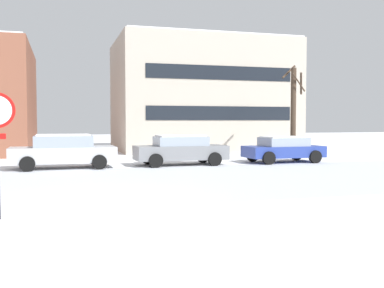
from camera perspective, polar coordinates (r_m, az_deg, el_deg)
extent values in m
plane|color=white|center=(12.05, -12.01, -7.19)|extent=(120.00, 120.00, 0.00)
cube|color=silver|center=(15.58, -13.00, -4.90)|extent=(80.00, 9.16, 0.00)
cube|color=silver|center=(20.87, -15.89, -1.29)|extent=(4.58, 1.91, 0.69)
cube|color=#8C99A8|center=(20.83, -15.92, 0.34)|extent=(2.53, 1.72, 0.50)
cube|color=white|center=(20.82, -15.93, 1.11)|extent=(2.30, 1.59, 0.06)
cylinder|color=black|center=(21.90, -12.09, -1.82)|extent=(0.64, 0.23, 0.64)
cylinder|color=black|center=(20.06, -11.59, -2.24)|extent=(0.64, 0.23, 0.64)
cylinder|color=black|center=(21.83, -19.83, -1.94)|extent=(0.64, 0.23, 0.64)
cylinder|color=black|center=(19.98, -20.05, -2.38)|extent=(0.64, 0.23, 0.64)
cube|color=slate|center=(21.58, -1.44, -1.08)|extent=(4.38, 1.80, 0.66)
cube|color=#8C99A8|center=(21.55, -1.44, 0.38)|extent=(2.42, 1.62, 0.44)
cube|color=white|center=(21.54, -1.45, 1.04)|extent=(2.20, 1.50, 0.06)
cylinder|color=black|center=(22.86, 1.36, -1.56)|extent=(0.64, 0.23, 0.64)
cylinder|color=black|center=(21.21, 2.88, -1.91)|extent=(0.64, 0.23, 0.64)
cylinder|color=black|center=(22.11, -5.59, -1.72)|extent=(0.64, 0.23, 0.64)
cylinder|color=black|center=(20.41, -4.58, -2.10)|extent=(0.64, 0.23, 0.64)
cube|color=#283D93|center=(23.47, 11.43, -0.93)|extent=(3.99, 1.86, 0.56)
cube|color=#8C99A8|center=(23.44, 11.44, 0.28)|extent=(2.21, 1.68, 0.43)
cube|color=white|center=(23.43, 11.45, 0.88)|extent=(2.01, 1.56, 0.06)
cylinder|color=black|center=(24.91, 13.00, -1.26)|extent=(0.64, 0.23, 0.64)
cylinder|color=black|center=(23.36, 15.26, -1.56)|extent=(0.64, 0.23, 0.64)
cylinder|color=black|center=(23.71, 7.64, -1.42)|extent=(0.64, 0.23, 0.64)
cylinder|color=black|center=(22.08, 9.65, -1.76)|extent=(0.64, 0.23, 0.64)
cylinder|color=#423326|center=(26.38, 12.64, 3.83)|extent=(0.31, 0.31, 5.11)
cylinder|color=#423326|center=(26.14, 13.31, 7.57)|extent=(0.92, 0.27, 1.01)
cylinder|color=#423326|center=(26.45, 13.58, 7.41)|extent=(0.57, 0.85, 1.18)
cylinder|color=#423326|center=(26.86, 12.10, 8.88)|extent=(0.95, 0.30, 0.81)
cube|color=#B2A899|center=(33.60, 1.15, 6.00)|extent=(12.38, 8.68, 7.83)
cube|color=white|center=(34.04, 1.15, 12.68)|extent=(12.13, 8.51, 0.10)
cube|color=black|center=(29.42, 3.70, 3.89)|extent=(9.90, 0.04, 0.90)
cube|color=black|center=(29.58, 3.71, 8.95)|extent=(9.90, 0.04, 0.90)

